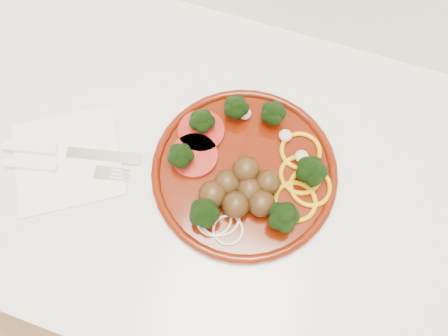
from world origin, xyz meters
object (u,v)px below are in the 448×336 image
(plate, at_px, (244,170))
(napkin, at_px, (68,159))
(fork, at_px, (46,167))
(knife, at_px, (53,150))

(plate, bearing_deg, napkin, -165.95)
(napkin, bearing_deg, plate, 14.05)
(plate, distance_m, napkin, 0.28)
(fork, bearing_deg, napkin, 33.31)
(plate, relative_size, knife, 1.32)
(knife, bearing_deg, napkin, -22.66)
(napkin, relative_size, knife, 0.74)
(plate, xyz_separation_m, knife, (-0.30, -0.06, -0.01))
(knife, bearing_deg, fork, -97.00)
(plate, distance_m, fork, 0.31)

